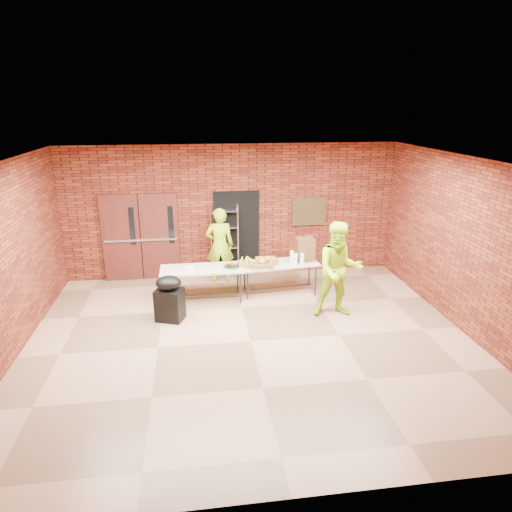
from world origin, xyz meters
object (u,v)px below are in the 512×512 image
at_px(covered_grill, 169,298).
at_px(volunteer_woman, 220,245).
at_px(wire_rack, 225,241).
at_px(table_left, 202,271).
at_px(table_right, 280,266).
at_px(coffee_dispenser, 305,249).
at_px(volunteer_man, 339,270).

xyz_separation_m(covered_grill, volunteer_woman, (1.12, 1.92, 0.44)).
distance_m(wire_rack, table_left, 1.49).
xyz_separation_m(wire_rack, table_right, (1.14, -1.17, -0.26)).
xyz_separation_m(coffee_dispenser, volunteer_man, (0.34, -1.43, 0.01)).
height_order(table_left, coffee_dispenser, coffee_dispenser).
relative_size(covered_grill, volunteer_man, 0.48).
bearing_deg(coffee_dispenser, wire_rack, 148.99).
xyz_separation_m(wire_rack, covered_grill, (-1.26, -2.23, -0.44)).
bearing_deg(table_left, coffee_dispenser, 7.23).
bearing_deg(table_right, table_left, 179.03).
bearing_deg(volunteer_woman, table_left, 66.65).
height_order(table_left, covered_grill, covered_grill).
bearing_deg(table_left, volunteer_woman, 66.50).
relative_size(table_right, volunteer_man, 0.92).
distance_m(wire_rack, volunteer_man, 3.23).
bearing_deg(wire_rack, table_right, -48.40).
height_order(table_left, volunteer_man, volunteer_man).
height_order(coffee_dispenser, volunteer_man, volunteer_man).
height_order(table_right, coffee_dispenser, coffee_dispenser).
distance_m(table_right, volunteer_woman, 1.57).
bearing_deg(volunteer_woman, volunteer_man, 135.44).
bearing_deg(table_right, wire_rack, 127.23).
distance_m(table_left, coffee_dispenser, 2.36).
bearing_deg(wire_rack, volunteer_woman, -117.35).
bearing_deg(volunteer_woman, coffee_dispenser, 158.38).
bearing_deg(wire_rack, table_left, -116.07).
bearing_deg(wire_rack, covered_grill, -122.06).
distance_m(table_right, covered_grill, 2.63).
height_order(wire_rack, volunteer_woman, wire_rack).
bearing_deg(volunteer_woman, covered_grill, 59.56).
bearing_deg(coffee_dispenser, volunteer_man, -76.71).
distance_m(table_left, volunteer_woman, 1.16).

